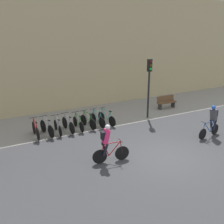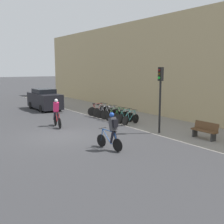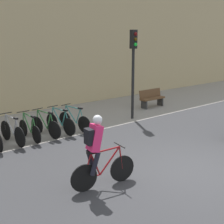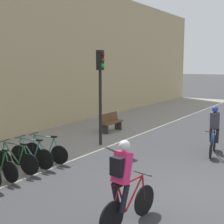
# 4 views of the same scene
# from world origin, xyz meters

# --- Properties ---
(ground) EXTENTS (200.00, 200.00, 0.00)m
(ground) POSITION_xyz_m (0.00, 0.00, 0.00)
(ground) COLOR #333335
(kerb_strip) EXTENTS (44.00, 4.50, 0.01)m
(kerb_strip) POSITION_xyz_m (0.00, 6.75, 0.00)
(kerb_strip) COLOR gray
(kerb_strip) RESTS_ON ground
(building_facade) EXTENTS (44.00, 0.60, 7.57)m
(building_facade) POSITION_xyz_m (0.00, 9.30, 3.79)
(building_facade) COLOR tan
(building_facade) RESTS_ON ground
(cyclist_pink) EXTENTS (1.69, 0.51, 1.77)m
(cyclist_pink) POSITION_xyz_m (-2.56, 0.82, 0.95)
(cyclist_pink) COLOR black
(cyclist_pink) RESTS_ON ground
(cyclist_grey) EXTENTS (1.68, 0.53, 1.74)m
(cyclist_grey) POSITION_xyz_m (3.71, 0.83, 0.95)
(cyclist_grey) COLOR black
(cyclist_grey) RESTS_ON ground
(parked_bike_0) EXTENTS (0.46, 1.71, 0.98)m
(parked_bike_0) POSITION_xyz_m (-4.67, 5.12, 0.41)
(parked_bike_0) COLOR black
(parked_bike_0) RESTS_ON ground
(parked_bike_1) EXTENTS (0.46, 1.71, 0.99)m
(parked_bike_1) POSITION_xyz_m (-4.06, 5.12, 0.41)
(parked_bike_1) COLOR black
(parked_bike_1) RESTS_ON ground
(parked_bike_2) EXTENTS (0.46, 1.63, 0.94)m
(parked_bike_2) POSITION_xyz_m (-3.45, 5.12, 0.38)
(parked_bike_2) COLOR black
(parked_bike_2) RESTS_ON ground
(parked_bike_3) EXTENTS (0.46, 1.69, 0.98)m
(parked_bike_3) POSITION_xyz_m (-2.85, 5.12, 0.40)
(parked_bike_3) COLOR black
(parked_bike_3) RESTS_ON ground
(parked_bike_4) EXTENTS (0.46, 1.63, 0.94)m
(parked_bike_4) POSITION_xyz_m (-2.24, 5.12, 0.38)
(parked_bike_4) COLOR black
(parked_bike_4) RESTS_ON ground
(parked_bike_5) EXTENTS (0.47, 1.60, 0.96)m
(parked_bike_5) POSITION_xyz_m (-1.63, 5.12, 0.39)
(parked_bike_5) COLOR black
(parked_bike_5) RESTS_ON ground
(parked_bike_6) EXTENTS (0.46, 1.65, 0.96)m
(parked_bike_6) POSITION_xyz_m (-1.03, 5.12, 0.39)
(parked_bike_6) COLOR black
(parked_bike_6) RESTS_ON ground
(parked_bike_7) EXTENTS (0.50, 1.64, 0.95)m
(parked_bike_7) POSITION_xyz_m (-0.42, 5.12, 0.39)
(parked_bike_7) COLOR black
(parked_bike_7) RESTS_ON ground
(traffic_light_pole) EXTENTS (0.26, 0.30, 3.75)m
(traffic_light_pole) POSITION_xyz_m (2.45, 4.95, 2.59)
(traffic_light_pole) COLOR black
(traffic_light_pole) RESTS_ON ground
(bench) EXTENTS (1.46, 0.44, 0.89)m
(bench) POSITION_xyz_m (4.77, 6.01, 0.46)
(bench) COLOR brown
(bench) RESTS_ON ground
(parked_car) EXTENTS (4.30, 1.84, 1.85)m
(parked_car) POSITION_xyz_m (-9.97, 2.85, 0.90)
(parked_car) COLOR black
(parked_car) RESTS_ON ground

